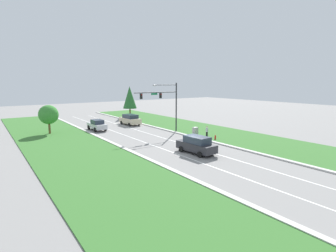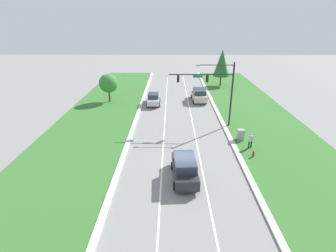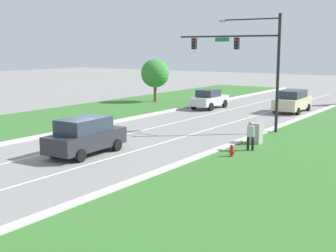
% 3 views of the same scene
% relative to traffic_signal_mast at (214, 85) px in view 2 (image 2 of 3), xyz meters
% --- Properties ---
extents(ground_plane, '(160.00, 160.00, 0.00)m').
position_rel_traffic_signal_mast_xyz_m(ground_plane, '(-4.08, -11.04, -5.24)').
color(ground_plane, gray).
extents(curb_strip_right, '(0.50, 90.00, 0.15)m').
position_rel_traffic_signal_mast_xyz_m(curb_strip_right, '(1.57, -11.04, -5.16)').
color(curb_strip_right, beige).
rests_on(curb_strip_right, ground_plane).
extents(curb_strip_left, '(0.50, 90.00, 0.15)m').
position_rel_traffic_signal_mast_xyz_m(curb_strip_left, '(-9.73, -11.04, -5.16)').
color(curb_strip_left, beige).
rests_on(curb_strip_left, ground_plane).
extents(grass_verge_right, '(10.00, 90.00, 0.08)m').
position_rel_traffic_signal_mast_xyz_m(grass_verge_right, '(6.82, -11.04, -5.20)').
color(grass_verge_right, '#38702D').
rests_on(grass_verge_right, ground_plane).
extents(grass_verge_left, '(10.00, 90.00, 0.08)m').
position_rel_traffic_signal_mast_xyz_m(grass_verge_left, '(-14.98, -11.04, -5.20)').
color(grass_verge_left, '#38702D').
rests_on(grass_verge_left, ground_plane).
extents(lane_stripe_inner_left, '(0.14, 81.00, 0.01)m').
position_rel_traffic_signal_mast_xyz_m(lane_stripe_inner_left, '(-5.88, -11.04, -5.24)').
color(lane_stripe_inner_left, white).
rests_on(lane_stripe_inner_left, ground_plane).
extents(lane_stripe_inner_right, '(0.14, 81.00, 0.01)m').
position_rel_traffic_signal_mast_xyz_m(lane_stripe_inner_right, '(-2.28, -11.04, -5.24)').
color(lane_stripe_inner_right, white).
rests_on(lane_stripe_inner_right, ground_plane).
extents(traffic_signal_mast, '(7.67, 0.41, 7.86)m').
position_rel_traffic_signal_mast_xyz_m(traffic_signal_mast, '(0.00, 0.00, 0.00)').
color(traffic_signal_mast, black).
rests_on(traffic_signal_mast, ground_plane).
extents(charcoal_suv, '(2.28, 4.95, 1.99)m').
position_rel_traffic_signal_mast_xyz_m(charcoal_suv, '(-3.94, -11.74, -4.22)').
color(charcoal_suv, '#28282D').
rests_on(charcoal_suv, ground_plane).
extents(champagne_suv, '(2.38, 5.08, 1.96)m').
position_rel_traffic_signal_mast_xyz_m(champagne_suv, '(-0.52, 10.79, -4.23)').
color(champagne_suv, beige).
rests_on(champagne_suv, ground_plane).
extents(silver_sedan, '(2.06, 4.65, 1.81)m').
position_rel_traffic_signal_mast_xyz_m(silver_sedan, '(-7.79, 8.76, -4.33)').
color(silver_sedan, silver).
rests_on(silver_sedan, ground_plane).
extents(utility_cabinet, '(0.70, 0.60, 1.30)m').
position_rel_traffic_signal_mast_xyz_m(utility_cabinet, '(2.56, -4.23, -4.59)').
color(utility_cabinet, '#9E9E99').
rests_on(utility_cabinet, ground_plane).
extents(pedestrian, '(0.43, 0.31, 1.69)m').
position_rel_traffic_signal_mast_xyz_m(pedestrian, '(3.10, -6.16, -4.30)').
color(pedestrian, black).
rests_on(pedestrian, ground_plane).
extents(fire_hydrant, '(0.34, 0.20, 0.70)m').
position_rel_traffic_signal_mast_xyz_m(fire_hydrant, '(2.91, -8.04, -4.90)').
color(fire_hydrant, red).
rests_on(fire_hydrant, ground_plane).
extents(conifer_near_right_tree, '(3.14, 3.14, 7.04)m').
position_rel_traffic_signal_mast_xyz_m(conifer_near_right_tree, '(4.71, 20.83, -0.73)').
color(conifer_near_right_tree, brown).
rests_on(conifer_near_right_tree, ground_plane).
extents(oak_near_left_tree, '(2.95, 2.95, 4.52)m').
position_rel_traffic_signal_mast_xyz_m(oak_near_left_tree, '(-14.94, 10.01, -2.21)').
color(oak_near_left_tree, brown).
rests_on(oak_near_left_tree, ground_plane).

